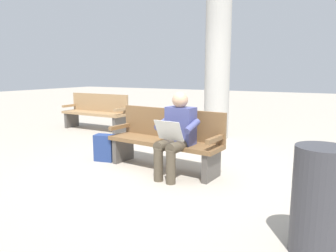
{
  "coord_description": "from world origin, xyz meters",
  "views": [
    {
      "loc": [
        -2.26,
        3.95,
        1.45
      ],
      "look_at": [
        -0.17,
        0.15,
        0.7
      ],
      "focal_mm": 33.52,
      "sensor_mm": 36.0,
      "label": 1
    }
  ],
  "objects_px": {
    "trash_bin": "(319,201)",
    "support_pillar": "(218,51)",
    "bench_near": "(166,139)",
    "person_seated": "(176,133)",
    "bench_far": "(96,112)",
    "backpack": "(105,148)"
  },
  "relations": [
    {
      "from": "trash_bin",
      "to": "support_pillar",
      "type": "bearing_deg",
      "value": -59.61
    },
    {
      "from": "bench_near",
      "to": "person_seated",
      "type": "xyz_separation_m",
      "value": [
        -0.31,
        0.26,
        0.17
      ]
    },
    {
      "from": "support_pillar",
      "to": "trash_bin",
      "type": "distance_m",
      "value": 4.78
    },
    {
      "from": "person_seated",
      "to": "bench_far",
      "type": "distance_m",
      "value": 4.15
    },
    {
      "from": "person_seated",
      "to": "backpack",
      "type": "bearing_deg",
      "value": -0.77
    },
    {
      "from": "person_seated",
      "to": "trash_bin",
      "type": "xyz_separation_m",
      "value": [
        -1.86,
        1.13,
        -0.19
      ]
    },
    {
      "from": "bench_near",
      "to": "support_pillar",
      "type": "relative_size",
      "value": 0.49
    },
    {
      "from": "person_seated",
      "to": "support_pillar",
      "type": "distance_m",
      "value": 3.1
    },
    {
      "from": "bench_near",
      "to": "person_seated",
      "type": "relative_size",
      "value": 1.56
    },
    {
      "from": "bench_far",
      "to": "trash_bin",
      "type": "distance_m",
      "value": 6.32
    },
    {
      "from": "bench_near",
      "to": "trash_bin",
      "type": "xyz_separation_m",
      "value": [
        -2.17,
        1.4,
        -0.02
      ]
    },
    {
      "from": "bench_near",
      "to": "backpack",
      "type": "bearing_deg",
      "value": 11.33
    },
    {
      "from": "bench_far",
      "to": "trash_bin",
      "type": "relative_size",
      "value": 2.04
    },
    {
      "from": "bench_far",
      "to": "support_pillar",
      "type": "height_order",
      "value": "support_pillar"
    },
    {
      "from": "bench_near",
      "to": "backpack",
      "type": "xyz_separation_m",
      "value": [
        1.08,
        0.11,
        -0.24
      ]
    },
    {
      "from": "person_seated",
      "to": "backpack",
      "type": "xyz_separation_m",
      "value": [
        1.4,
        -0.15,
        -0.41
      ]
    },
    {
      "from": "backpack",
      "to": "support_pillar",
      "type": "xyz_separation_m",
      "value": [
        -0.95,
        -2.65,
        1.67
      ]
    },
    {
      "from": "bench_near",
      "to": "bench_far",
      "type": "bearing_deg",
      "value": -27.13
    },
    {
      "from": "backpack",
      "to": "trash_bin",
      "type": "xyz_separation_m",
      "value": [
        -3.25,
        1.28,
        0.23
      ]
    },
    {
      "from": "support_pillar",
      "to": "bench_near",
      "type": "bearing_deg",
      "value": 93.1
    },
    {
      "from": "bench_near",
      "to": "backpack",
      "type": "distance_m",
      "value": 1.12
    },
    {
      "from": "person_seated",
      "to": "backpack",
      "type": "height_order",
      "value": "person_seated"
    }
  ]
}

